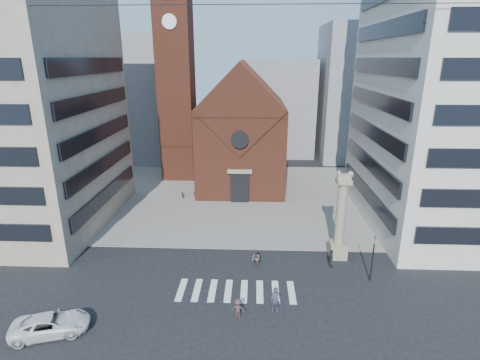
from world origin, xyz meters
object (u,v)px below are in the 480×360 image
at_px(lion_column, 340,224).
at_px(pedestrian_1, 256,259).
at_px(scooter_0, 183,194).
at_px(pedestrian_2, 331,258).
at_px(pedestrian_0, 275,300).
at_px(traffic_light, 373,257).
at_px(white_car, 51,324).

height_order(lion_column, pedestrian_1, lion_column).
xyz_separation_m(lion_column, scooter_0, (-17.96, 15.43, -3.00)).
bearing_deg(pedestrian_2, scooter_0, 65.43).
distance_m(pedestrian_0, pedestrian_2, 8.45).
height_order(pedestrian_0, pedestrian_1, pedestrian_0).
bearing_deg(pedestrian_2, pedestrian_1, 114.45).
height_order(traffic_light, white_car, traffic_light).
bearing_deg(white_car, pedestrian_1, -74.26).
relative_size(lion_column, traffic_light, 2.02).
relative_size(traffic_light, pedestrian_0, 2.18).
height_order(white_car, pedestrian_0, pedestrian_0).
relative_size(lion_column, pedestrian_2, 4.99).
relative_size(white_car, pedestrian_1, 2.86).
bearing_deg(lion_column, pedestrian_2, -118.03).
xyz_separation_m(white_car, scooter_0, (4.10, 26.90, -0.26)).
xyz_separation_m(pedestrian_1, pedestrian_2, (6.83, 0.41, -0.03)).
xyz_separation_m(white_car, pedestrian_2, (21.05, 9.58, 0.16)).
distance_m(pedestrian_0, pedestrian_1, 6.29).
bearing_deg(pedestrian_1, pedestrian_0, -28.73).
distance_m(white_car, pedestrian_1, 16.92).
bearing_deg(white_car, lion_column, -79.61).
xyz_separation_m(lion_column, traffic_light, (1.99, -4.00, -1.17)).
height_order(pedestrian_2, scooter_0, pedestrian_2).
bearing_deg(pedestrian_0, traffic_light, 28.48).
height_order(lion_column, traffic_light, lion_column).
relative_size(lion_column, scooter_0, 5.62).
distance_m(pedestrian_0, scooter_0, 26.52).
xyz_separation_m(lion_column, pedestrian_1, (-7.84, -2.30, -2.56)).
height_order(lion_column, pedestrian_2, lion_column).
relative_size(lion_column, pedestrian_1, 4.84).
relative_size(white_car, pedestrian_2, 2.95).
xyz_separation_m(pedestrian_0, pedestrian_2, (5.37, 6.53, -0.12)).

